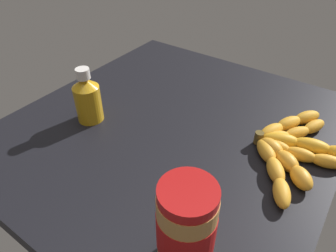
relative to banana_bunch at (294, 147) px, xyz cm
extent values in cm
cube|color=black|center=(-6.99, 27.48, -3.65)|extent=(81.47, 75.76, 4.01)
ellipsoid|color=gold|center=(-4.70, 4.53, -0.05)|extent=(7.45, 7.33, 3.19)
ellipsoid|color=gold|center=(-9.17, 0.85, -0.05)|extent=(7.78, 6.78, 3.19)
ellipsoid|color=gold|center=(-14.15, -2.09, -0.05)|extent=(7.92, 6.07, 3.19)
ellipsoid|color=gold|center=(-3.10, 4.00, 0.13)|extent=(5.69, 6.97, 3.56)
ellipsoid|color=gold|center=(-5.42, -0.23, 0.13)|extent=(6.31, 7.00, 3.56)
ellipsoid|color=gold|center=(-8.42, -4.00, 0.13)|extent=(6.74, 6.83, 3.56)
ellipsoid|color=gold|center=(-1.59, 3.42, -0.21)|extent=(2.99, 6.71, 2.88)
ellipsoid|color=gold|center=(-1.26, -1.89, -0.21)|extent=(3.79, 7.00, 2.88)
ellipsoid|color=gold|center=(-0.11, -7.07, -0.21)|extent=(4.71, 7.22, 2.88)
ellipsoid|color=gold|center=(0.34, 3.13, 0.17)|extent=(6.55, 9.06, 3.63)
ellipsoid|color=gold|center=(2.36, -3.17, 0.17)|extent=(5.39, 8.91, 3.63)
ellipsoid|color=gold|center=(1.49, 4.54, -0.21)|extent=(6.94, 6.97, 2.87)
ellipsoid|color=gold|center=(5.77, 1.01, -0.21)|extent=(7.38, 6.25, 2.87)
ellipsoid|color=gold|center=(10.66, -1.59, -0.21)|extent=(7.53, 5.28, 2.87)
ellipsoid|color=gold|center=(2.65, 6.04, -0.01)|extent=(8.03, 5.61, 3.27)
ellipsoid|color=gold|center=(8.04, 3.71, -0.01)|extent=(8.04, 6.21, 3.27)
ellipsoid|color=gold|center=(13.15, 0.81, -0.01)|extent=(7.96, 6.73, 3.27)
cylinder|color=brown|center=(-1.52, 7.58, 0.15)|extent=(2.00, 2.00, 3.00)
cylinder|color=#BF8442|center=(-34.87, 6.28, 5.83)|extent=(8.48, 8.48, 14.95)
cylinder|color=#B71414|center=(-34.87, 6.28, 6.57)|extent=(8.65, 8.65, 6.73)
cylinder|color=#B71414|center=(-34.87, 6.28, 14.15)|extent=(8.25, 8.25, 1.70)
cylinder|color=gold|center=(-16.85, 46.36, 3.02)|extent=(6.50, 6.50, 9.33)
cone|color=gold|center=(-16.85, 46.36, 8.88)|extent=(6.50, 6.50, 2.40)
cylinder|color=white|center=(-16.85, 46.36, 11.31)|extent=(3.26, 3.26, 2.47)
camera|label=1|loc=(-57.22, -6.32, 44.96)|focal=32.64mm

